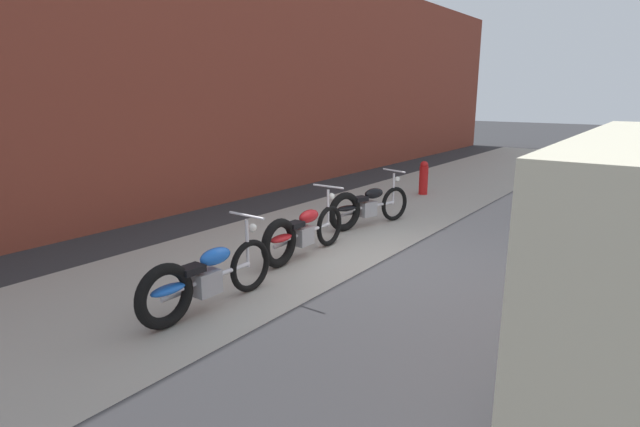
{
  "coord_description": "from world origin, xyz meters",
  "views": [
    {
      "loc": [
        -6.23,
        -3.49,
        2.48
      ],
      "look_at": [
        -0.45,
        0.75,
        0.75
      ],
      "focal_mm": 28.01,
      "sensor_mm": 36.0,
      "label": 1
    }
  ],
  "objects": [
    {
      "name": "sidewalk_slab",
      "position": [
        0.0,
        1.75,
        0.0
      ],
      "size": [
        36.0,
        3.5,
        0.01
      ],
      "primitive_type": "cube",
      "color": "#9E998E",
      "rests_on": "ground"
    },
    {
      "name": "brick_building_wall",
      "position": [
        0.0,
        5.2,
        2.89
      ],
      "size": [
        36.0,
        0.5,
        5.78
      ],
      "primitive_type": "cube",
      "color": "brown",
      "rests_on": "ground"
    },
    {
      "name": "motorcycle_red",
      "position": [
        -0.5,
        1.1,
        0.4
      ],
      "size": [
        2.01,
        0.58,
        1.03
      ],
      "rotation": [
        0.0,
        0.0,
        0.02
      ],
      "color": "black",
      "rests_on": "ground"
    },
    {
      "name": "motorcycle_black",
      "position": [
        1.68,
        1.27,
        0.4
      ],
      "size": [
        1.96,
        0.8,
        1.03
      ],
      "rotation": [
        0.0,
        0.0,
        -0.28
      ],
      "color": "black",
      "rests_on": "ground"
    },
    {
      "name": "motorcycle_blue",
      "position": [
        -2.71,
        0.8,
        0.4
      ],
      "size": [
        2.01,
        0.58,
        1.03
      ],
      "rotation": [
        0.0,
        0.0,
        -0.01
      ],
      "color": "black",
      "rests_on": "ground"
    },
    {
      "name": "ground_plane",
      "position": [
        0.0,
        0.0,
        0.0
      ],
      "size": [
        80.0,
        80.0,
        0.0
      ],
      "primitive_type": "plane",
      "color": "#2D2D30"
    },
    {
      "name": "fire_hydrant",
      "position": [
        5.26,
        1.72,
        0.42
      ],
      "size": [
        0.22,
        0.22,
        0.84
      ],
      "color": "red",
      "rests_on": "ground"
    }
  ]
}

